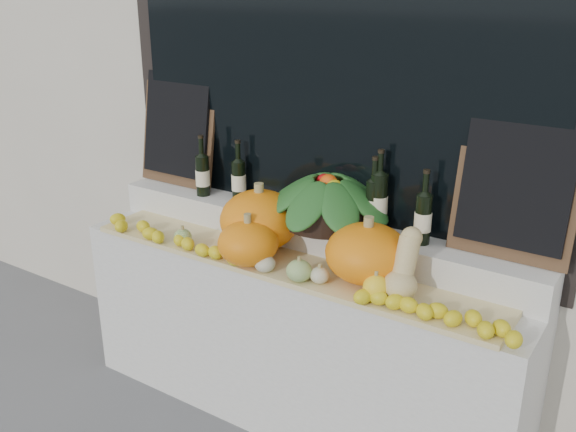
{
  "coord_description": "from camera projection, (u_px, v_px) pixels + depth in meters",
  "views": [
    {
      "loc": [
        1.5,
        -0.84,
        2.16
      ],
      "look_at": [
        0.0,
        1.45,
        1.12
      ],
      "focal_mm": 40.0,
      "sensor_mm": 36.0,
      "label": 1
    }
  ],
  "objects": [
    {
      "name": "wine_bottle_near_left",
      "position": [
        239.0,
        179.0,
        3.35
      ],
      "size": [
        0.08,
        0.08,
        0.32
      ],
      "color": "black",
      "rests_on": "rear_tier"
    },
    {
      "name": "wine_bottle_far_right",
      "position": [
        423.0,
        218.0,
        2.8
      ],
      "size": [
        0.08,
        0.08,
        0.34
      ],
      "color": "black",
      "rests_on": "rear_tier"
    },
    {
      "name": "pumpkin_left",
      "position": [
        259.0,
        220.0,
        3.07
      ],
      "size": [
        0.51,
        0.51,
        0.29
      ],
      "primitive_type": "ellipsoid",
      "rotation": [
        0.0,
        0.0,
        0.42
      ],
      "color": "orange",
      "rests_on": "straw_bedding"
    },
    {
      "name": "pumpkin_center",
      "position": [
        248.0,
        243.0,
        2.92
      ],
      "size": [
        0.37,
        0.37,
        0.2
      ],
      "primitive_type": "ellipsoid",
      "rotation": [
        0.0,
        0.0,
        0.4
      ],
      "color": "orange",
      "rests_on": "straw_bedding"
    },
    {
      "name": "chalkboard_left",
      "position": [
        178.0,
        127.0,
        3.54
      ],
      "size": [
        0.5,
        0.13,
        0.61
      ],
      "rotation": [
        -0.17,
        0.0,
        0.0
      ],
      "color": "#4C331E",
      "rests_on": "rear_tier"
    },
    {
      "name": "wine_bottle_far_left",
      "position": [
        203.0,
        175.0,
        3.41
      ],
      "size": [
        0.08,
        0.08,
        0.33
      ],
      "color": "black",
      "rests_on": "rear_tier"
    },
    {
      "name": "wine_bottle_near_right",
      "position": [
        373.0,
        205.0,
        2.94
      ],
      "size": [
        0.08,
        0.08,
        0.35
      ],
      "color": "black",
      "rests_on": "rear_tier"
    },
    {
      "name": "straw_bedding",
      "position": [
        282.0,
        265.0,
        2.97
      ],
      "size": [
        2.1,
        0.32,
        0.02
      ],
      "primitive_type": "cube",
      "color": "tan",
      "rests_on": "display_sill"
    },
    {
      "name": "wine_bottle_tall",
      "position": [
        379.0,
        202.0,
        2.93
      ],
      "size": [
        0.08,
        0.08,
        0.39
      ],
      "color": "black",
      "rests_on": "rear_tier"
    },
    {
      "name": "pumpkin_right",
      "position": [
        367.0,
        253.0,
        2.75
      ],
      "size": [
        0.39,
        0.39,
        0.26
      ],
      "primitive_type": "ellipsoid",
      "rotation": [
        0.0,
        0.0,
        -0.08
      ],
      "color": "orange",
      "rests_on": "straw_bedding"
    },
    {
      "name": "chalkboard_right",
      "position": [
        517.0,
        184.0,
        2.6
      ],
      "size": [
        0.5,
        0.13,
        0.61
      ],
      "rotation": [
        -0.17,
        0.0,
        0.0
      ],
      "color": "#4C331E",
      "rests_on": "rear_tier"
    },
    {
      "name": "decorative_gourds",
      "position": [
        277.0,
        262.0,
        2.85
      ],
      "size": [
        1.15,
        0.14,
        0.15
      ],
      "color": "#2F7021",
      "rests_on": "straw_bedding"
    },
    {
      "name": "produce_bowl",
      "position": [
        328.0,
        198.0,
        3.03
      ],
      "size": [
        0.67,
        0.67,
        0.25
      ],
      "color": "black",
      "rests_on": "rear_tier"
    },
    {
      "name": "display_sill",
      "position": [
        296.0,
        338.0,
        3.23
      ],
      "size": [
        2.3,
        0.55,
        0.88
      ],
      "primitive_type": "cube",
      "color": "silver",
      "rests_on": "ground"
    },
    {
      "name": "butternut_squash",
      "position": [
        403.0,
        270.0,
        2.61
      ],
      "size": [
        0.14,
        0.21,
        0.29
      ],
      "color": "#D0B77A",
      "rests_on": "straw_bedding"
    },
    {
      "name": "lemon_heap",
      "position": [
        268.0,
        265.0,
        2.87
      ],
      "size": [
        2.2,
        0.16,
        0.06
      ],
      "primitive_type": null,
      "color": "yellow",
      "rests_on": "straw_bedding"
    },
    {
      "name": "rear_tier",
      "position": [
        313.0,
        233.0,
        3.16
      ],
      "size": [
        2.3,
        0.25,
        0.16
      ],
      "primitive_type": "cube",
      "color": "silver",
      "rests_on": "display_sill"
    }
  ]
}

